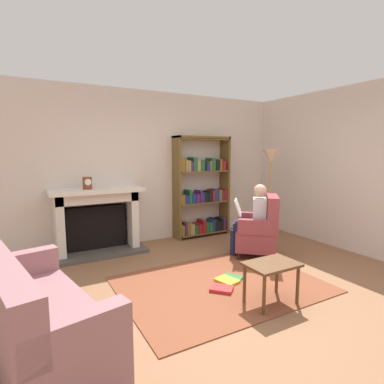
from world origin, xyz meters
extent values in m
plane|color=#8B5D3F|center=(0.00, 0.00, 0.00)|extent=(14.00, 14.00, 0.00)
cube|color=beige|center=(0.00, 2.55, 1.35)|extent=(5.60, 0.10, 2.70)
cube|color=beige|center=(2.65, 1.25, 1.35)|extent=(0.10, 5.20, 2.70)
cube|color=brown|center=(0.00, 0.30, 0.01)|extent=(2.40, 1.80, 0.01)
cube|color=#4C4742|center=(-1.05, 2.18, 0.03)|extent=(1.46, 0.64, 0.05)
cube|color=black|center=(-1.05, 2.40, 0.40)|extent=(0.94, 0.20, 0.70)
cube|color=silver|center=(-1.62, 2.28, 0.50)|extent=(0.12, 0.44, 1.00)
cube|color=silver|center=(-0.48, 2.28, 0.50)|extent=(0.12, 0.44, 1.00)
cube|color=silver|center=(-1.05, 2.28, 0.92)|extent=(1.26, 0.44, 0.16)
cube|color=silver|center=(-1.05, 2.22, 1.03)|extent=(1.42, 0.56, 0.06)
cylinder|color=brown|center=(-1.20, 2.20, 1.15)|extent=(0.14, 0.14, 0.19)
cylinder|color=white|center=(-1.20, 2.14, 1.18)|extent=(0.10, 0.01, 0.10)
cube|color=brown|center=(0.41, 2.34, 0.96)|extent=(0.04, 0.32, 1.92)
cube|color=brown|center=(1.49, 2.34, 0.96)|extent=(0.04, 0.32, 1.92)
cube|color=brown|center=(0.95, 2.34, 1.90)|extent=(1.12, 0.32, 0.04)
cube|color=brown|center=(0.95, 2.34, 0.06)|extent=(1.08, 0.32, 0.02)
cube|color=brown|center=(0.47, 2.33, 0.17)|extent=(0.07, 0.26, 0.20)
cube|color=#4C1E59|center=(0.54, 2.33, 0.19)|extent=(0.05, 0.26, 0.23)
cube|color=brown|center=(0.60, 2.33, 0.19)|extent=(0.06, 0.26, 0.23)
cube|color=#997F4C|center=(0.68, 2.33, 0.17)|extent=(0.09, 0.26, 0.20)
cube|color=#1E592D|center=(0.77, 2.33, 0.15)|extent=(0.06, 0.26, 0.16)
cube|color=maroon|center=(0.85, 2.33, 0.16)|extent=(0.09, 0.26, 0.18)
cube|color=maroon|center=(0.94, 2.33, 0.19)|extent=(0.07, 0.26, 0.24)
cube|color=#1E592D|center=(1.02, 2.33, 0.17)|extent=(0.06, 0.26, 0.19)
cube|color=#1E592D|center=(1.09, 2.33, 0.16)|extent=(0.08, 0.26, 0.18)
cube|color=navy|center=(1.16, 2.33, 0.19)|extent=(0.05, 0.26, 0.23)
cube|color=black|center=(1.21, 2.33, 0.19)|extent=(0.05, 0.26, 0.24)
cube|color=black|center=(1.29, 2.33, 0.16)|extent=(0.08, 0.26, 0.19)
cube|color=black|center=(1.36, 2.33, 0.19)|extent=(0.05, 0.26, 0.23)
cube|color=#4C1E59|center=(1.41, 2.33, 0.19)|extent=(0.04, 0.26, 0.24)
cube|color=brown|center=(0.95, 2.34, 0.66)|extent=(1.08, 0.32, 0.02)
cube|color=brown|center=(0.48, 2.33, 0.76)|extent=(0.08, 0.26, 0.18)
cube|color=navy|center=(0.57, 2.33, 0.75)|extent=(0.09, 0.26, 0.16)
cube|color=#1E592D|center=(0.64, 2.33, 0.80)|extent=(0.05, 0.26, 0.25)
cube|color=navy|center=(0.71, 2.33, 0.76)|extent=(0.08, 0.26, 0.17)
cube|color=#4C1E59|center=(0.80, 2.33, 0.76)|extent=(0.08, 0.26, 0.17)
cube|color=#4C1E59|center=(0.87, 2.33, 0.79)|extent=(0.05, 0.26, 0.23)
cube|color=navy|center=(0.92, 2.33, 0.77)|extent=(0.04, 0.26, 0.19)
cube|color=black|center=(0.99, 2.33, 0.76)|extent=(0.08, 0.26, 0.18)
cube|color=black|center=(1.07, 2.33, 0.77)|extent=(0.07, 0.26, 0.20)
cube|color=maroon|center=(1.14, 2.33, 0.78)|extent=(0.05, 0.26, 0.22)
cube|color=navy|center=(1.21, 2.33, 0.79)|extent=(0.08, 0.26, 0.23)
cube|color=brown|center=(1.30, 2.33, 0.78)|extent=(0.07, 0.26, 0.22)
cube|color=#4C1E59|center=(1.37, 2.33, 0.77)|extent=(0.04, 0.26, 0.20)
cube|color=maroon|center=(1.44, 2.33, 0.78)|extent=(0.07, 0.26, 0.22)
cube|color=brown|center=(0.95, 2.34, 1.26)|extent=(1.08, 0.32, 0.02)
cube|color=brown|center=(0.48, 2.33, 1.40)|extent=(0.09, 0.26, 0.24)
cube|color=#997F4C|center=(0.56, 2.33, 1.38)|extent=(0.05, 0.26, 0.22)
cube|color=#997F4C|center=(0.62, 2.33, 1.37)|extent=(0.05, 0.26, 0.20)
cube|color=#4C1E59|center=(0.67, 2.33, 1.36)|extent=(0.04, 0.26, 0.18)
cube|color=#1E592D|center=(0.73, 2.33, 1.40)|extent=(0.07, 0.26, 0.26)
cube|color=#997F4C|center=(0.81, 2.33, 1.37)|extent=(0.07, 0.26, 0.20)
cube|color=#1E592D|center=(0.89, 2.33, 1.37)|extent=(0.08, 0.26, 0.19)
cube|color=black|center=(0.96, 2.33, 1.37)|extent=(0.04, 0.26, 0.19)
cube|color=navy|center=(1.02, 2.33, 1.35)|extent=(0.06, 0.26, 0.16)
cube|color=brown|center=(1.07, 2.33, 1.37)|extent=(0.04, 0.26, 0.18)
cube|color=#1E592D|center=(1.14, 2.33, 1.39)|extent=(0.08, 0.26, 0.24)
cube|color=black|center=(1.23, 2.33, 1.38)|extent=(0.09, 0.26, 0.20)
cube|color=brown|center=(1.30, 2.33, 1.38)|extent=(0.05, 0.26, 0.22)
cube|color=maroon|center=(1.38, 2.33, 1.37)|extent=(0.09, 0.26, 0.18)
cube|color=brown|center=(0.95, 2.34, 1.86)|extent=(1.08, 0.32, 0.02)
cylinder|color=#331E14|center=(1.07, 1.27, 0.06)|extent=(0.05, 0.05, 0.12)
cylinder|color=#331E14|center=(0.74, 0.88, 0.06)|extent=(0.05, 0.05, 0.12)
cylinder|color=#331E14|center=(1.44, 0.96, 0.06)|extent=(0.05, 0.05, 0.12)
cylinder|color=#331E14|center=(1.11, 0.57, 0.06)|extent=(0.05, 0.05, 0.12)
cube|color=brown|center=(1.09, 0.92, 0.27)|extent=(0.87, 0.88, 0.30)
cube|color=brown|center=(1.27, 0.76, 0.70)|extent=(0.54, 0.59, 0.55)
cube|color=brown|center=(1.26, 1.12, 0.53)|extent=(0.49, 0.44, 0.22)
cube|color=brown|center=(0.92, 0.71, 0.53)|extent=(0.49, 0.44, 0.22)
cube|color=silver|center=(1.13, 0.89, 0.67)|extent=(0.36, 0.37, 0.50)
sphere|color=#D8AD8C|center=(1.13, 0.89, 1.04)|extent=(0.20, 0.20, 0.20)
cube|color=#191E3F|center=(1.03, 1.08, 0.47)|extent=(0.38, 0.35, 0.12)
cube|color=#191E3F|center=(0.92, 0.95, 0.47)|extent=(0.38, 0.35, 0.12)
cylinder|color=#191E3F|center=(0.88, 1.20, 0.21)|extent=(0.10, 0.10, 0.42)
cylinder|color=#191E3F|center=(0.78, 1.08, 0.21)|extent=(0.10, 0.10, 0.42)
cube|color=white|center=(0.88, 1.10, 0.77)|extent=(0.31, 0.34, 0.25)
cube|color=#94666B|center=(-1.98, -0.03, 0.20)|extent=(1.04, 1.81, 0.40)
cube|color=#94666B|center=(-2.24, -0.08, 0.62)|extent=(0.55, 1.70, 0.45)
cube|color=#94666B|center=(-1.82, -0.78, 0.52)|extent=(0.72, 0.30, 0.24)
cube|color=#94666B|center=(-2.14, 0.73, 0.52)|extent=(0.72, 0.30, 0.24)
cube|color=brown|center=(0.22, -0.35, 0.44)|extent=(0.56, 0.39, 0.03)
cylinder|color=brown|center=(-0.02, -0.51, 0.21)|extent=(0.04, 0.04, 0.43)
cylinder|color=brown|center=(0.45, -0.51, 0.21)|extent=(0.04, 0.04, 0.43)
cylinder|color=brown|center=(-0.02, -0.20, 0.21)|extent=(0.04, 0.04, 0.43)
cylinder|color=brown|center=(0.45, -0.20, 0.21)|extent=(0.04, 0.04, 0.43)
cube|color=red|center=(-0.09, 0.14, 0.03)|extent=(0.32, 0.32, 0.04)
cube|color=gold|center=(0.11, 0.31, 0.03)|extent=(0.26, 0.31, 0.03)
cube|color=#267233|center=(0.23, 0.35, 0.02)|extent=(0.29, 0.30, 0.03)
cylinder|color=#B7933F|center=(1.87, 1.45, 0.01)|extent=(0.24, 0.24, 0.03)
cylinder|color=#B7933F|center=(1.87, 1.45, 0.75)|extent=(0.03, 0.03, 1.44)
cone|color=beige|center=(1.87, 1.45, 1.57)|extent=(0.32, 0.32, 0.22)
camera|label=1|loc=(-2.04, -2.66, 1.65)|focal=28.42mm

